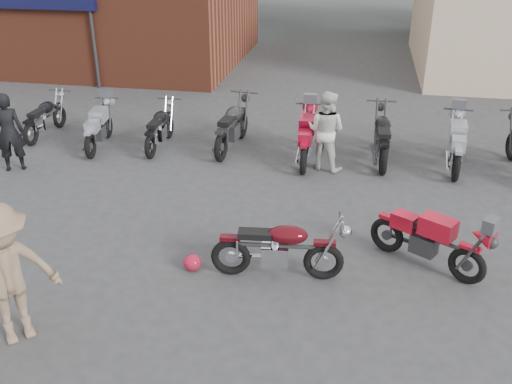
% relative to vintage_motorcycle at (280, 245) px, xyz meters
% --- Properties ---
extents(ground, '(90.00, 90.00, 0.00)m').
position_rel_vintage_motorcycle_xyz_m(ground, '(-0.59, -0.38, -0.56)').
color(ground, '#333436').
extents(brick_building, '(12.00, 8.00, 4.00)m').
position_rel_vintage_motorcycle_xyz_m(brick_building, '(-9.59, 13.62, 1.44)').
color(brick_building, brown).
rests_on(brick_building, ground).
extents(vintage_motorcycle, '(2.00, 0.82, 1.13)m').
position_rel_vintage_motorcycle_xyz_m(vintage_motorcycle, '(0.00, 0.00, 0.00)').
color(vintage_motorcycle, '#47080F').
rests_on(vintage_motorcycle, ground).
extents(sportbike, '(1.92, 1.51, 1.09)m').
position_rel_vintage_motorcycle_xyz_m(sportbike, '(2.23, 0.70, -0.02)').
color(sportbike, red).
rests_on(sportbike, ground).
extents(helmet, '(0.31, 0.31, 0.26)m').
position_rel_vintage_motorcycle_xyz_m(helmet, '(-1.36, -0.06, -0.43)').
color(helmet, '#A4112B').
rests_on(helmet, ground).
extents(person_dark, '(0.75, 0.65, 1.72)m').
position_rel_vintage_motorcycle_xyz_m(person_dark, '(-6.29, 3.02, 0.30)').
color(person_dark, black).
rests_on(person_dark, ground).
extents(person_light, '(1.01, 0.89, 1.73)m').
position_rel_vintage_motorcycle_xyz_m(person_light, '(0.35, 4.34, 0.30)').
color(person_light, silver).
rests_on(person_light, ground).
extents(person_tan, '(1.40, 1.39, 1.94)m').
position_rel_vintage_motorcycle_xyz_m(person_tan, '(-3.14, -2.01, 0.41)').
color(person_tan, '#80654F').
rests_on(person_tan, ground).
extents(row_bike_0, '(0.65, 1.85, 1.07)m').
position_rel_vintage_motorcycle_xyz_m(row_bike_0, '(-6.67, 5.12, -0.03)').
color(row_bike_0, black).
rests_on(row_bike_0, ground).
extents(row_bike_1, '(0.87, 1.94, 1.09)m').
position_rel_vintage_motorcycle_xyz_m(row_bike_1, '(-5.02, 4.63, -0.02)').
color(row_bike_1, '#9698A3').
rests_on(row_bike_1, ground).
extents(row_bike_2, '(0.65, 1.87, 1.08)m').
position_rel_vintage_motorcycle_xyz_m(row_bike_2, '(-3.59, 4.88, -0.02)').
color(row_bike_2, black).
rests_on(row_bike_2, ground).
extents(row_bike_3, '(0.91, 2.21, 1.25)m').
position_rel_vintage_motorcycle_xyz_m(row_bike_3, '(-1.89, 5.12, 0.06)').
color(row_bike_3, '#262629').
rests_on(row_bike_3, ground).
extents(row_bike_4, '(0.75, 2.06, 1.18)m').
position_rel_vintage_motorcycle_xyz_m(row_bike_4, '(-0.10, 4.70, 0.03)').
color(row_bike_4, '#A90E29').
rests_on(row_bike_4, ground).
extents(row_bike_5, '(0.81, 2.17, 1.24)m').
position_rel_vintage_motorcycle_xyz_m(row_bike_5, '(1.56, 5.02, 0.06)').
color(row_bike_5, black).
rests_on(row_bike_5, ground).
extents(row_bike_6, '(0.84, 2.07, 1.17)m').
position_rel_vintage_motorcycle_xyz_m(row_bike_6, '(3.15, 4.92, 0.02)').
color(row_bike_6, '#9A9BA8').
rests_on(row_bike_6, ground).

